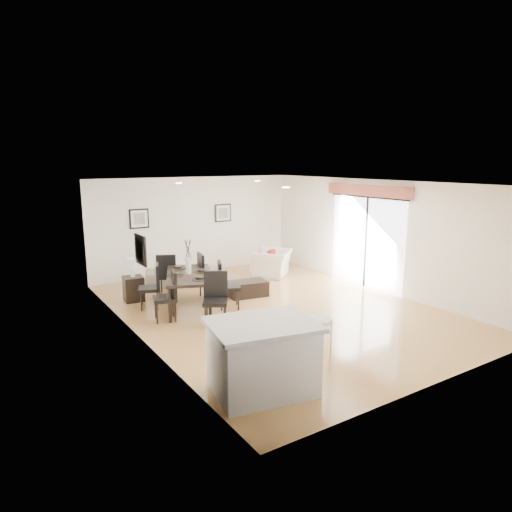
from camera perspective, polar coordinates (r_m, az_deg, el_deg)
ground at (r=9.92m, az=2.45°, el=-6.64°), size 8.00×8.00×0.00m
wall_back at (r=13.01m, az=-7.67°, el=3.82°), size 6.00×0.04×2.70m
wall_front at (r=6.80m, az=22.33°, el=-4.38°), size 6.00×0.04×2.70m
wall_left at (r=8.26m, az=-14.78°, el=-1.10°), size 0.04×8.00×2.70m
wall_right at (r=11.54m, az=14.81°, el=2.51°), size 0.04×8.00×2.70m
ceiling at (r=9.42m, az=2.59°, el=9.13°), size 6.00×8.00×0.02m
sofa at (r=11.95m, az=-9.19°, el=-2.22°), size 1.99×1.34×0.54m
armchair at (r=12.63m, az=2.03°, el=-0.90°), size 1.46×1.45×0.72m
courtyard_plant_a at (r=13.93m, az=22.95°, el=-0.70°), size 0.63×0.55×0.69m
courtyard_plant_b at (r=14.19m, az=20.01°, el=-0.22°), size 0.40×0.40×0.70m
dining_table at (r=9.90m, az=-8.41°, el=-2.65°), size 1.56×2.05×0.76m
dining_chair_wnear at (r=9.26m, az=-10.83°, el=-4.57°), size 0.55×0.55×1.00m
dining_chair_wfar at (r=10.09m, az=-12.79°, el=-3.40°), size 0.56×0.56×0.97m
dining_chair_enear at (r=9.84m, az=-3.90°, el=-3.31°), size 0.61×0.61×1.03m
dining_chair_efar at (r=10.61m, az=-6.28°, el=-2.15°), size 0.57×0.57×1.06m
dining_chair_head at (r=8.95m, az=-5.07°, el=-4.87°), size 0.64×0.64×1.03m
dining_chair_foot at (r=10.94m, az=-11.06°, el=-2.02°), size 0.61×0.61×1.01m
vase at (r=9.81m, az=-8.47°, el=-0.47°), size 0.97×1.48×0.75m
coffee_table at (r=10.79m, az=-1.10°, el=-4.09°), size 0.97×0.67×0.36m
side_table at (r=10.77m, az=-15.05°, el=-3.97°), size 0.47×0.47×0.57m
table_lamp at (r=10.64m, az=-15.21°, el=-1.08°), size 0.22×0.22×0.42m
cushion at (r=12.45m, az=1.92°, el=-0.05°), size 0.34×0.28×0.34m
kitchen_island at (r=6.40m, az=0.81°, el=-12.47°), size 1.62×1.35×1.01m
bar_stool at (r=6.87m, az=7.84°, el=-8.71°), size 0.40×0.40×0.87m
framed_print_back_left at (r=12.36m, az=-14.40°, el=4.54°), size 0.52×0.04×0.52m
framed_print_back_right at (r=13.35m, az=-4.14°, el=5.40°), size 0.52×0.04×0.52m
framed_print_left_wall at (r=8.02m, az=-14.24°, el=0.74°), size 0.04×0.52×0.52m
sliding_door at (r=11.67m, az=13.66°, el=4.23°), size 0.12×2.70×2.57m
courtyard at (r=14.57m, az=20.70°, el=2.32°), size 6.00×6.00×2.00m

